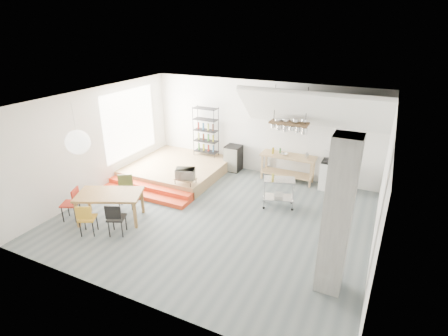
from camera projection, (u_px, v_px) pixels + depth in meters
The scene contains 26 objects.
floor at pixel (216, 216), 9.63m from camera, with size 8.00×8.00×0.00m, color #535D60.
wall_back at pixel (261, 128), 11.93m from camera, with size 8.00×0.04×3.20m, color silver.
wall_left at pixel (98, 141), 10.61m from camera, with size 0.04×7.00×3.20m, color silver.
wall_right at pixel (383, 192), 7.42m from camera, with size 0.04×7.00×3.20m, color silver.
ceiling at pixel (214, 101), 8.40m from camera, with size 8.00×7.00×0.02m, color white.
slope_ceiling at pixel (313, 110), 10.35m from camera, with size 4.40×1.80×0.15m, color white.
window_pane at pixel (130, 123), 11.77m from camera, with size 0.02×2.50×2.20m, color white.
platform at pixel (178, 169), 12.21m from camera, with size 3.00×3.00×0.40m, color #A88554.
step_lower at pixel (143, 195), 10.64m from camera, with size 3.00×0.35×0.13m, color red.
step_upper at pixel (150, 189), 10.91m from camera, with size 3.00×0.35×0.27m, color red.
concrete_column at pixel (337, 218), 6.45m from camera, with size 0.50×0.50×3.20m, color gray.
kitchen_counter at pixel (288, 163), 11.58m from camera, with size 1.80×0.60×0.91m.
stove at pixel (330, 174), 11.08m from camera, with size 0.60×0.60×1.18m.
pot_rack at pixel (290, 126), 10.86m from camera, with size 1.20×0.50×1.43m.
wire_shelving at pixel (206, 131), 12.58m from camera, with size 0.88×0.38×1.80m.
microwave_shelf at pixel (185, 179), 10.60m from camera, with size 0.60×0.40×0.16m.
paper_lantern at pixel (78, 142), 8.63m from camera, with size 0.60×0.60×0.60m, color white.
dining_table at pixel (109, 196), 9.20m from camera, with size 1.90×1.54×0.79m.
chair_mustard at pixel (86, 217), 8.59m from camera, with size 0.52×0.52×0.85m.
chair_black at pixel (115, 217), 8.57m from camera, with size 0.54×0.54×0.89m.
chair_olive at pixel (125, 189), 9.94m from camera, with size 0.60×0.60×0.95m.
chair_red at pixel (72, 201), 9.28m from camera, with size 0.55×0.55×0.91m.
rolling_cart at pixel (279, 189), 9.94m from camera, with size 0.97×0.73×0.86m.
mini_fridge at pixel (233, 158), 12.48m from camera, with size 0.54×0.54×0.92m, color black.
microwave at pixel (185, 174), 10.53m from camera, with size 0.57×0.39×0.32m, color beige.
bowl at pixel (284, 154), 11.47m from camera, with size 0.23×0.23×0.06m, color silver.
Camera 1 is at (3.82, -7.46, 4.93)m, focal length 28.00 mm.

